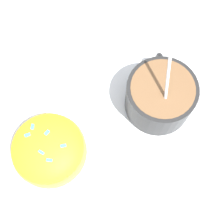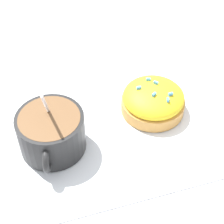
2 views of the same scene
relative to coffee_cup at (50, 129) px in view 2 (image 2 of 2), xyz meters
name	(u,v)px [view 2 (image 2 of 2)]	position (x,y,z in m)	size (l,w,h in m)	color
ground_plane	(107,129)	(0.08, 0.00, -0.04)	(3.00, 3.00, 0.00)	#B2B2B7
paper_napkin	(107,128)	(0.08, 0.00, -0.03)	(0.32, 0.30, 0.00)	white
coffee_cup	(50,129)	(0.00, 0.00, 0.00)	(0.10, 0.12, 0.12)	black
frosted_pastry	(153,100)	(0.17, 0.00, -0.01)	(0.10, 0.10, 0.05)	#D19347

